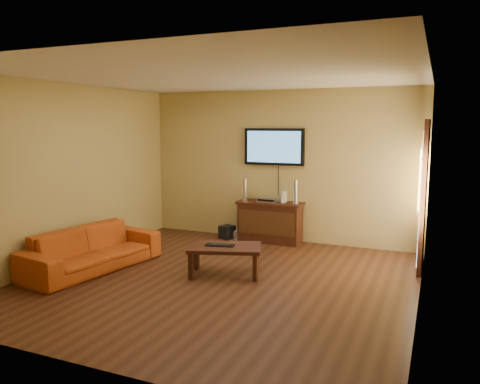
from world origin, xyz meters
The scene contains 14 objects.
ground_plane centered at (0.00, 0.00, 0.00)m, with size 5.00×5.00×0.00m, color #351B0E.
room_walls centered at (0.00, 0.62, 1.69)m, with size 5.00×5.00×5.00m.
french_door centered at (2.46, 1.70, 1.05)m, with size 0.07×1.02×2.22m.
media_console centered at (-0.09, 2.27, 0.37)m, with size 1.17×0.45×0.72m.
television centered at (-0.09, 2.45, 1.70)m, with size 1.11×0.08×0.66m.
coffee_table centered at (-0.04, 0.24, 0.36)m, with size 1.13×0.88×0.42m.
sofa centered at (-1.91, -0.27, 0.40)m, with size 2.05×0.60×0.80m, color #AB4313.
speaker_left centered at (-0.56, 2.24, 0.91)m, with size 0.11×0.11×0.40m.
speaker_right centered at (0.38, 2.26, 0.91)m, with size 0.11×0.11×0.41m.
av_receiver centered at (-0.11, 2.27, 0.77)m, with size 0.37×0.27×0.09m, color silver.
game_console centered at (0.16, 2.30, 0.83)m, with size 0.04×0.15×0.21m, color white.
subwoofer centered at (-0.91, 2.20, 0.12)m, with size 0.24×0.24×0.24m, color black.
bottle centered at (-0.63, 1.96, 0.10)m, with size 0.08×0.08×0.22m.
keyboard centered at (-0.10, 0.23, 0.43)m, with size 0.43×0.24×0.02m.
Camera 1 is at (2.64, -5.48, 2.08)m, focal length 35.00 mm.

